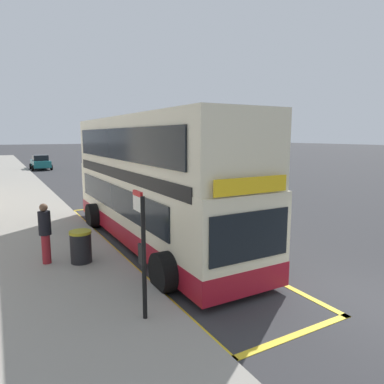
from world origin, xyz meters
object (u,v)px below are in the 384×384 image
(bus_stop_sign, at_px, (142,244))
(pedestrian_waiting_near_sign, at_px, (45,231))
(double_decker_bus, at_px, (152,185))
(parked_car_teal_distant, at_px, (41,162))
(litter_bin, at_px, (81,246))
(parked_car_teal_behind, at_px, (184,177))

(bus_stop_sign, height_order, pedestrian_waiting_near_sign, bus_stop_sign)
(double_decker_bus, height_order, pedestrian_waiting_near_sign, double_decker_bus)
(parked_car_teal_distant, bearing_deg, double_decker_bus, -89.42)
(bus_stop_sign, height_order, litter_bin, bus_stop_sign)
(parked_car_teal_distant, distance_m, parked_car_teal_behind, 21.70)
(double_decker_bus, bearing_deg, parked_car_teal_behind, 56.72)
(double_decker_bus, bearing_deg, pedestrian_waiting_near_sign, -167.13)
(double_decker_bus, xyz_separation_m, parked_car_teal_behind, (7.09, 10.80, -1.26))
(bus_stop_sign, xyz_separation_m, parked_car_teal_behind, (9.42, 15.81, -0.86))
(bus_stop_sign, height_order, parked_car_teal_behind, bus_stop_sign)
(parked_car_teal_behind, distance_m, pedestrian_waiting_near_sign, 15.82)
(double_decker_bus, relative_size, pedestrian_waiting_near_sign, 6.27)
(parked_car_teal_distant, bearing_deg, parked_car_teal_behind, -70.14)
(bus_stop_sign, bearing_deg, parked_car_teal_behind, 59.22)
(parked_car_teal_distant, bearing_deg, litter_bin, -94.28)
(pedestrian_waiting_near_sign, height_order, litter_bin, pedestrian_waiting_near_sign)
(litter_bin, bearing_deg, pedestrian_waiting_near_sign, 155.42)
(double_decker_bus, distance_m, bus_stop_sign, 5.54)
(bus_stop_sign, xyz_separation_m, litter_bin, (-0.42, 3.78, -1.05))
(double_decker_bus, xyz_separation_m, pedestrian_waiting_near_sign, (-3.63, -0.83, -0.97))
(parked_car_teal_behind, bearing_deg, bus_stop_sign, -122.55)
(parked_car_teal_distant, relative_size, pedestrian_waiting_near_sign, 2.40)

